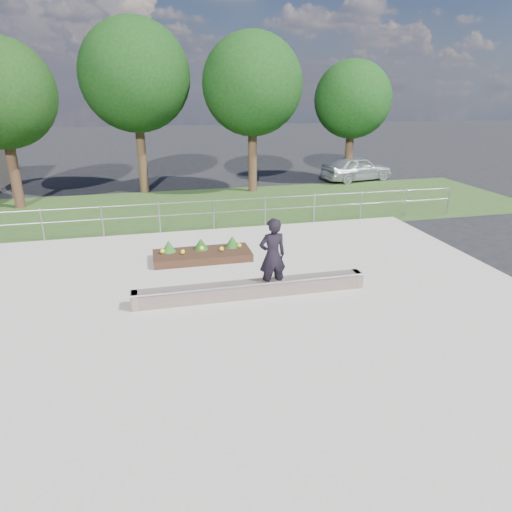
% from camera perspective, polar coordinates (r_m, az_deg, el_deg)
% --- Properties ---
extents(ground, '(120.00, 120.00, 0.00)m').
position_cam_1_polar(ground, '(10.59, 0.84, -8.43)').
color(ground, black).
rests_on(ground, ground).
extents(grass_verge, '(30.00, 8.00, 0.02)m').
position_cam_1_polar(grass_verge, '(20.77, -6.67, 5.98)').
color(grass_verge, '#29451B').
rests_on(grass_verge, ground).
extents(concrete_slab, '(15.00, 15.00, 0.06)m').
position_cam_1_polar(concrete_slab, '(10.58, 0.84, -8.29)').
color(concrete_slab, '#ACA498').
rests_on(concrete_slab, ground).
extents(fence, '(20.06, 0.06, 1.20)m').
position_cam_1_polar(fence, '(17.21, -5.32, 5.65)').
color(fence, gray).
rests_on(fence, ground).
extents(tree_far_left, '(4.55, 4.55, 7.15)m').
position_cam_1_polar(tree_far_left, '(22.73, -29.37, 17.24)').
color(tree_far_left, '#372116').
rests_on(tree_far_left, ground).
extents(tree_mid_left, '(5.25, 5.25, 8.25)m').
position_cam_1_polar(tree_mid_left, '(24.01, -14.88, 20.88)').
color(tree_mid_left, '#362415').
rests_on(tree_mid_left, ground).
extents(tree_mid_right, '(4.90, 4.90, 7.70)m').
position_cam_1_polar(tree_mid_right, '(23.61, -0.46, 20.61)').
color(tree_mid_right, '#382416').
rests_on(tree_mid_right, ground).
extents(tree_far_right, '(4.20, 4.20, 6.60)m').
position_cam_1_polar(tree_far_right, '(26.99, 11.97, 18.56)').
color(tree_far_right, '#342014').
rests_on(tree_far_right, ground).
extents(grind_ledge, '(6.00, 0.44, 0.43)m').
position_cam_1_polar(grind_ledge, '(11.67, -0.53, -4.14)').
color(grind_ledge, brown).
rests_on(grind_ledge, concrete_slab).
extents(planter_bed, '(3.00, 1.20, 0.61)m').
position_cam_1_polar(planter_bed, '(14.32, -6.76, 0.35)').
color(planter_bed, black).
rests_on(planter_bed, concrete_slab).
extents(skateboarder, '(0.80, 0.54, 2.04)m').
position_cam_1_polar(skateboarder, '(11.47, 2.07, -0.00)').
color(skateboarder, white).
rests_on(skateboarder, concrete_slab).
extents(parked_car, '(4.45, 2.47, 1.43)m').
position_cam_1_polar(parked_car, '(27.51, 12.49, 10.65)').
color(parked_car, '#AEB3B8').
rests_on(parked_car, ground).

